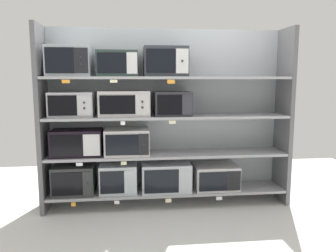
{
  "coord_description": "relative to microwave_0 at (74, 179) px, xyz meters",
  "views": [
    {
      "loc": [
        -0.43,
        -3.86,
        1.52
      ],
      "look_at": [
        0.0,
        0.0,
        0.97
      ],
      "focal_mm": 35.46,
      "sensor_mm": 36.0,
      "label": 1
    }
  ],
  "objects": [
    {
      "name": "ground",
      "position": [
        1.11,
        -1.0,
        -0.36
      ],
      "size": [
        6.81,
        6.0,
        0.02
      ],
      "primitive_type": "cube",
      "color": "silver"
    },
    {
      "name": "back_panel",
      "position": [
        1.11,
        0.24,
        0.71
      ],
      "size": [
        3.01,
        0.04,
        2.12
      ],
      "primitive_type": "cube",
      "color": "#9EA3A8",
      "rests_on": "ground"
    },
    {
      "name": "upright_left",
      "position": [
        -0.33,
        0.0,
        0.71
      ],
      "size": [
        0.05,
        0.44,
        2.12
      ],
      "primitive_type": "cube",
      "color": "#5B5B5E",
      "rests_on": "ground"
    },
    {
      "name": "upright_right",
      "position": [
        2.54,
        0.0,
        0.71
      ],
      "size": [
        0.05,
        0.44,
        2.12
      ],
      "primitive_type": "cube",
      "color": "#5B5B5E",
      "rests_on": "ground"
    },
    {
      "name": "shelf_0",
      "position": [
        1.11,
        0.0,
        -0.18
      ],
      "size": [
        2.81,
        0.44,
        0.03
      ],
      "primitive_type": "cube",
      "color": "#99999E",
      "rests_on": "ground"
    },
    {
      "name": "microwave_0",
      "position": [
        0.0,
        0.0,
        0.0
      ],
      "size": [
        0.47,
        0.39,
        0.34
      ],
      "color": "#2B2D2E",
      "rests_on": "shelf_0"
    },
    {
      "name": "microwave_1",
      "position": [
        0.51,
        0.0,
        -0.0
      ],
      "size": [
        0.43,
        0.36,
        0.33
      ],
      "color": "#B2BFC3",
      "rests_on": "shelf_0"
    },
    {
      "name": "microwave_2",
      "position": [
        1.08,
        -0.0,
        0.0
      ],
      "size": [
        0.58,
        0.43,
        0.34
      ],
      "color": "#B1B9BF",
      "rests_on": "shelf_0"
    },
    {
      "name": "microwave_3",
      "position": [
        1.69,
        0.0,
        -0.02
      ],
      "size": [
        0.53,
        0.42,
        0.29
      ],
      "color": "#BAB6B6",
      "rests_on": "shelf_0"
    },
    {
      "name": "price_tag_0",
      "position": [
        0.02,
        -0.22,
        -0.23
      ],
      "size": [
        0.05,
        0.0,
        0.05
      ],
      "primitive_type": "cube",
      "color": "orange"
    },
    {
      "name": "price_tag_1",
      "position": [
        0.5,
        -0.22,
        -0.22
      ],
      "size": [
        0.06,
        0.0,
        0.04
      ],
      "primitive_type": "cube",
      "color": "white"
    },
    {
      "name": "price_tag_2",
      "position": [
        1.09,
        -0.22,
        -0.23
      ],
      "size": [
        0.07,
        0.0,
        0.05
      ],
      "primitive_type": "cube",
      "color": "beige"
    },
    {
      "name": "price_tag_3",
      "position": [
        1.69,
        -0.22,
        -0.22
      ],
      "size": [
        0.07,
        0.0,
        0.04
      ],
      "primitive_type": "cube",
      "color": "white"
    },
    {
      "name": "shelf_1",
      "position": [
        1.11,
        0.0,
        0.27
      ],
      "size": [
        2.81,
        0.44,
        0.03
      ],
      "primitive_type": "cube",
      "color": "#99999E"
    },
    {
      "name": "microwave_4",
      "position": [
        0.05,
        0.0,
        0.44
      ],
      "size": [
        0.57,
        0.35,
        0.3
      ],
      "color": "black",
      "rests_on": "shelf_1"
    },
    {
      "name": "microwave_5",
      "position": [
        0.62,
        0.0,
        0.44
      ],
      "size": [
        0.51,
        0.43,
        0.3
      ],
      "color": "#BCB7B5",
      "rests_on": "shelf_1"
    },
    {
      "name": "price_tag_4",
      "position": [
        0.1,
        -0.22,
        0.23
      ],
      "size": [
        0.07,
        0.0,
        0.04
      ],
      "primitive_type": "cube",
      "color": "white"
    },
    {
      "name": "price_tag_5",
      "position": [
        0.58,
        -0.22,
        0.23
      ],
      "size": [
        0.06,
        0.0,
        0.04
      ],
      "primitive_type": "cube",
      "color": "beige"
    },
    {
      "name": "shelf_2",
      "position": [
        1.11,
        0.0,
        0.72
      ],
      "size": [
        2.81,
        0.44,
        0.03
      ],
      "primitive_type": "cube",
      "color": "#99999E"
    },
    {
      "name": "microwave_6",
      "position": [
        0.01,
        0.0,
        0.88
      ],
      "size": [
        0.49,
        0.35,
        0.28
      ],
      "color": "#B2B1B6",
      "rests_on": "shelf_2"
    },
    {
      "name": "microwave_7",
      "position": [
        0.6,
        0.0,
        0.88
      ],
      "size": [
        0.58,
        0.39,
        0.29
      ],
      "color": "#BAB5B6",
      "rests_on": "shelf_2"
    },
    {
      "name": "microwave_8",
      "position": [
        1.16,
        -0.0,
        0.88
      ],
      "size": [
        0.42,
        0.36,
        0.28
      ],
      "color": "#2E2E34",
      "rests_on": "shelf_2"
    },
    {
      "name": "price_tag_6",
      "position": [
        0.58,
        -0.22,
        0.68
      ],
      "size": [
        0.05,
        0.0,
        0.04
      ],
      "primitive_type": "cube",
      "color": "white"
    },
    {
      "name": "price_tag_7",
      "position": [
        1.13,
        -0.22,
        0.69
      ],
      "size": [
        0.08,
        0.0,
        0.04
      ],
      "primitive_type": "cube",
      "color": "beige"
    },
    {
      "name": "shelf_3",
      "position": [
        1.11,
        0.0,
        1.18
      ],
      "size": [
        2.81,
        0.44,
        0.03
      ],
      "primitive_type": "cube",
      "color": "#99999E"
    },
    {
      "name": "microwave_9",
      "position": [
        -0.0,
        -0.0,
        1.36
      ],
      "size": [
        0.47,
        0.4,
        0.33
      ],
      "color": "#9BA4AC",
      "rests_on": "shelf_3"
    },
    {
      "name": "microwave_10",
      "position": [
        0.53,
        0.0,
        1.33
      ],
      "size": [
        0.45,
        0.43,
        0.28
      ],
      "color": "#273531",
      "rests_on": "shelf_3"
    },
    {
      "name": "microwave_11",
      "position": [
        1.08,
        0.0,
        1.36
      ],
      "size": [
        0.5,
        0.39,
        0.34
      ],
      "color": "#2E3338",
      "rests_on": "shelf_3"
    },
    {
      "name": "price_tag_8",
      "position": [
        -0.01,
        -0.22,
        1.14
      ],
      "size": [
        0.09,
        0.0,
        0.04
      ],
      "primitive_type": "cube",
      "color": "orange"
    },
    {
      "name": "price_tag_9",
      "position": [
        0.49,
        -0.22,
        1.14
      ],
      "size": [
        0.08,
        0.0,
        0.03
      ],
      "primitive_type": "cube",
      "color": "beige"
    },
    {
      "name": "price_tag_10",
      "position": [
        1.12,
        -0.22,
        1.13
      ],
      "size": [
        0.08,
        0.0,
        0.04
      ],
      "primitive_type": "cube",
      "color": "orange"
    }
  ]
}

